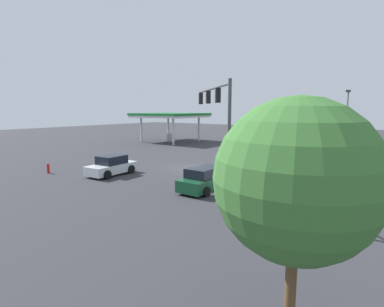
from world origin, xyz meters
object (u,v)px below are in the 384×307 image
Objects in this scene: car_1 at (206,179)px; car_4 at (112,166)px; car_0 at (250,140)px; fire_hydrant at (48,168)px; traffic_signal_mast at (216,113)px; pedestrian at (319,157)px; street_light_pole_a at (346,118)px; car_2 at (262,150)px; tree_corner_a at (296,180)px.

car_4 reaches higher than car_1.
car_1 is at bearing 15.75° from car_0.
fire_hydrant is (-2.80, 4.87, -0.32)m from car_4.
traffic_signal_mast reaches higher than pedestrian.
car_1 is 14.23m from fire_hydrant.
car_1 is at bearing 163.45° from street_light_pole_a.
car_2 is 5.20× the size of fire_hydrant.
car_2 is 0.61× the size of street_light_pole_a.
pedestrian is at bearing -46.29° from fire_hydrant.
car_1 reaches higher than fire_hydrant.
pedestrian reaches higher than fire_hydrant.
car_0 is 29.44m from fire_hydrant.
car_0 is 17.52m from pedestrian.
car_0 is 1.07× the size of car_1.
fire_hydrant is (6.50, 22.72, -3.47)m from tree_corner_a.
pedestrian is 0.28× the size of tree_corner_a.
car_0 reaches higher than fire_hydrant.
street_light_pole_a reaches higher than car_4.
pedestrian is (14.23, -12.94, 0.14)m from car_4.
car_4 is (-26.21, 0.16, 0.09)m from car_0.
car_2 reaches higher than car_0.
car_1 is at bearing 31.68° from pedestrian.
traffic_signal_mast reaches higher than car_4.
car_1 is 2.90× the size of pedestrian.
car_1 is 0.81× the size of tree_corner_a.
street_light_pole_a reaches higher than traffic_signal_mast.
car_1 is 8.94m from car_4.
traffic_signal_mast is 28.91m from car_0.
street_light_pole_a is (1.70, -8.36, 3.78)m from car_2.
car_2 is at bearing -28.37° from fire_hydrant.
traffic_signal_mast is 11.29m from car_4.
pedestrian is 1.87× the size of fire_hydrant.
car_4 is at bearing -60.11° from fire_hydrant.
pedestrian is at bearing -16.95° from car_1.
traffic_signal_mast is 1.55× the size of car_2.
car_2 is 9.34m from street_light_pole_a.
street_light_pole_a is 28.46m from tree_corner_a.
car_0 is at bearing -84.83° from pedestrian.
car_4 is at bearing 62.48° from tree_corner_a.
street_light_pole_a is at bearing -41.44° from fire_hydrant.
tree_corner_a is (-26.53, -11.90, 3.23)m from car_2.
fire_hydrant is at bearing 53.73° from traffic_signal_mast.
car_2 is at bearing 24.16° from tree_corner_a.
car_4 is 0.59× the size of street_light_pole_a.
street_light_pole_a is at bearing -16.84° from car_1.
tree_corner_a is (-9.30, -17.85, 3.14)m from car_4.
street_light_pole_a is (4.70, -1.37, 3.56)m from pedestrian.
car_4 is at bearing -3.57° from car_0.
street_light_pole_a is at bearing -79.81° from car_2.
fire_hydrant is (-20.03, 10.81, -0.24)m from car_2.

